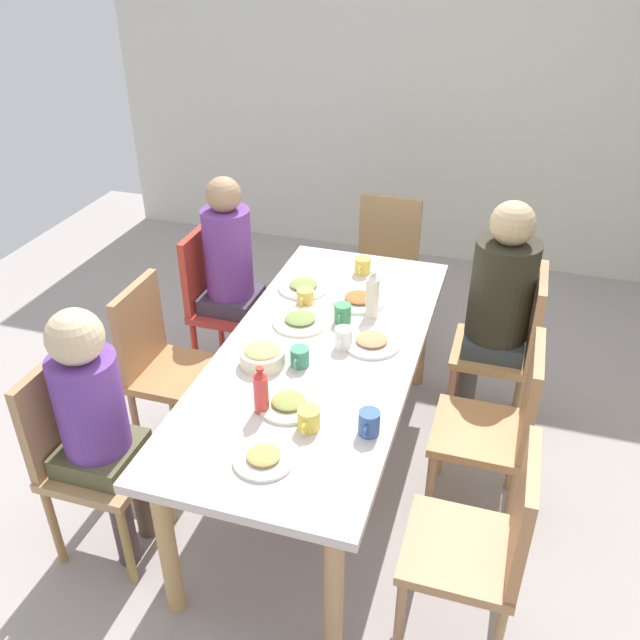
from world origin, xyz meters
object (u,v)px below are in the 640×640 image
object	(u,v)px
person_2	(231,267)
cup_0	(343,338)
chair_2	(219,296)
plate_3	(289,403)
chair_3	(486,541)
bottle_1	(261,391)
chair_5	(84,448)
plate_2	(371,342)
cup_6	(362,266)
chair_6	(162,360)
cup_1	(300,357)
plate_4	(304,286)
cup_2	(309,419)
chair_1	(510,343)
cup_5	(305,297)
bowl_0	(262,355)
cup_3	(369,423)
person_5	(95,416)
cup_4	(342,314)
chair_4	(500,423)
person_1	(499,298)
plate_0	(264,458)
dining_table	(320,364)
chair_0	(385,262)
bottle_0	(372,295)
plate_1	(359,300)
plate_5	(300,321)

from	to	relation	value
person_2	cup_0	xyz separation A→B (m)	(0.61, 0.80, 0.07)
chair_2	plate_3	distance (m)	1.36
chair_3	bottle_1	distance (m)	0.96
chair_5	cup_0	xyz separation A→B (m)	(-0.70, 0.90, 0.27)
plate_2	cup_6	bearing A→B (deg)	-162.21
chair_6	cup_1	distance (m)	0.81
plate_4	cup_2	bearing A→B (deg)	19.36
chair_1	cup_5	size ratio (longest dim) A/B	7.57
chair_1	bowl_0	distance (m)	1.33
chair_6	cup_3	size ratio (longest dim) A/B	7.78
person_5	chair_1	bearing A→B (deg)	130.95
person_5	cup_1	bearing A→B (deg)	127.76
plate_4	cup_4	distance (m)	0.37
person_2	chair_4	bearing A→B (deg)	66.55
person_1	plate_4	size ratio (longest dim) A/B	4.90
cup_3	chair_4	bearing A→B (deg)	135.50
plate_0	cup_5	distance (m)	1.11
cup_6	chair_6	bearing A→B (deg)	-46.37
bowl_0	cup_0	xyz separation A→B (m)	(-0.22, 0.29, 0.01)
dining_table	chair_0	distance (m)	1.37
chair_6	cup_4	xyz separation A→B (m)	(-0.25, 0.84, 0.27)
chair_5	plate_2	size ratio (longest dim) A/B	3.50
chair_3	cup_1	bearing A→B (deg)	-121.21
person_5	bottle_1	world-z (taller)	person_5
person_2	cup_3	bearing A→B (deg)	42.66
cup_5	chair_0	bearing A→B (deg)	169.37
person_5	cup_4	distance (m)	1.17
cup_2	cup_3	world-z (taller)	cup_3
chair_1	chair_6	bearing A→B (deg)	-67.76
person_1	plate_0	size ratio (longest dim) A/B	5.77
plate_4	bottle_0	size ratio (longest dim) A/B	1.07
cup_1	cup_0	bearing A→B (deg)	143.18
person_2	bottle_1	distance (m)	1.29
person_1	plate_1	xyz separation A→B (m)	(0.20, -0.65, -0.01)
plate_4	cup_2	distance (m)	1.08
bowl_0	bottle_0	world-z (taller)	bottle_0
cup_3	bottle_0	xyz separation A→B (m)	(-0.82, -0.18, 0.07)
plate_0	cup_3	size ratio (longest dim) A/B	1.88
plate_5	chair_0	bearing A→B (deg)	172.66
cup_0	chair_2	bearing A→B (deg)	-124.34
chair_0	cup_6	bearing A→B (deg)	-0.43
cup_2	cup_6	world-z (taller)	same
bottle_0	person_1	bearing A→B (deg)	118.99
person_2	plate_0	distance (m)	1.57
person_1	cup_3	size ratio (longest dim) A/B	10.86
cup_1	cup_3	world-z (taller)	cup_3
cup_2	bottle_1	size ratio (longest dim) A/B	0.60
chair_6	bottle_1	world-z (taller)	bottle_1
person_2	cup_1	xyz separation A→B (m)	(0.80, 0.66, 0.06)
chair_1	plate_5	bearing A→B (deg)	-63.57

